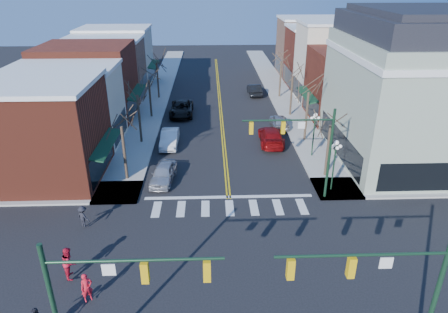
{
  "coord_description": "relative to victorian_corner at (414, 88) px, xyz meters",
  "views": [
    {
      "loc": [
        -1.35,
        -19.0,
        15.82
      ],
      "look_at": [
        -0.31,
        9.26,
        2.8
      ],
      "focal_mm": 32.0,
      "sensor_mm": 36.0,
      "label": 1
    }
  ],
  "objects": [
    {
      "name": "lamppost_midblock",
      "position": [
        -8.3,
        0.5,
        -3.7
      ],
      "size": [
        0.36,
        0.36,
        4.33
      ],
      "color": "#14331E",
      "rests_on": "ground"
    },
    {
      "name": "bldg_left_tan",
      "position": [
        -32.0,
        21.25,
        -2.76
      ],
      "size": [
        10.0,
        7.5,
        7.8
      ],
      "primitive_type": "cube",
      "color": "#946951",
      "rests_on": "ground"
    },
    {
      "name": "ground",
      "position": [
        -16.5,
        -14.5,
        -6.66
      ],
      "size": [
        160.0,
        160.0,
        0.0
      ],
      "primitive_type": "plane",
      "color": "black",
      "rests_on": "ground"
    },
    {
      "name": "tree_right_d",
      "position": [
        -8.1,
        20.5,
        -4.17
      ],
      "size": [
        0.24,
        0.24,
        4.97
      ],
      "primitive_type": "cylinder",
      "color": "#382B21",
      "rests_on": "ground"
    },
    {
      "name": "bldg_right_stucco",
      "position": [
        -1.0,
        19.0,
        -1.66
      ],
      "size": [
        10.0,
        7.0,
        10.0
      ],
      "primitive_type": "cube",
      "color": "beige",
      "rests_on": "ground"
    },
    {
      "name": "tree_left_d",
      "position": [
        -24.9,
        20.5,
        -4.21
      ],
      "size": [
        0.24,
        0.24,
        4.9
      ],
      "primitive_type": "cylinder",
      "color": "#382B21",
      "rests_on": "ground"
    },
    {
      "name": "tree_left_c",
      "position": [
        -24.9,
        12.5,
        -4.38
      ],
      "size": [
        0.24,
        0.24,
        4.55
      ],
      "primitive_type": "cylinder",
      "color": "#382B21",
      "rests_on": "ground"
    },
    {
      "name": "traffic_mast_near_left",
      "position": [
        -22.05,
        -21.9,
        -1.95
      ],
      "size": [
        6.6,
        0.28,
        7.2
      ],
      "color": "#14331E",
      "rests_on": "ground"
    },
    {
      "name": "bldg_right_tan",
      "position": [
        -1.0,
        34.5,
        -2.16
      ],
      "size": [
        10.0,
        8.0,
        9.0
      ],
      "primitive_type": "cube",
      "color": "#946951",
      "rests_on": "ground"
    },
    {
      "name": "bldg_right_brick_b",
      "position": [
        -1.0,
        26.5,
        -2.41
      ],
      "size": [
        10.0,
        8.0,
        8.5
      ],
      "primitive_type": "cube",
      "color": "maroon",
      "rests_on": "ground"
    },
    {
      "name": "bldg_left_stucco_b",
      "position": [
        -32.0,
        29.0,
        -2.56
      ],
      "size": [
        10.0,
        8.0,
        8.2
      ],
      "primitive_type": "cube",
      "color": "beige",
      "rests_on": "ground"
    },
    {
      "name": "bldg_left_stucco_a",
      "position": [
        -32.0,
        5.0,
        -2.91
      ],
      "size": [
        10.0,
        7.0,
        7.5
      ],
      "primitive_type": "cube",
      "color": "beige",
      "rests_on": "ground"
    },
    {
      "name": "tree_left_a",
      "position": [
        -24.9,
        -3.5,
        -4.28
      ],
      "size": [
        0.24,
        0.24,
        4.76
      ],
      "primitive_type": "cylinder",
      "color": "#382B21",
      "rests_on": "ground"
    },
    {
      "name": "tree_right_b",
      "position": [
        -8.1,
        4.5,
        -4.07
      ],
      "size": [
        0.24,
        0.24,
        5.18
      ],
      "primitive_type": "cylinder",
      "color": "#382B21",
      "rests_on": "ground"
    },
    {
      "name": "tree_left_b",
      "position": [
        -24.9,
        4.5,
        -4.14
      ],
      "size": [
        0.24,
        0.24,
        5.04
      ],
      "primitive_type": "cylinder",
      "color": "#382B21",
      "rests_on": "ground"
    },
    {
      "name": "bldg_right_brick_a",
      "position": [
        -1.0,
        11.25,
        -2.66
      ],
      "size": [
        10.0,
        8.5,
        8.0
      ],
      "primitive_type": "cube",
      "color": "maroon",
      "rests_on": "ground"
    },
    {
      "name": "pedestrian_red_b",
      "position": [
        -25.85,
        -15.42,
        -5.53
      ],
      "size": [
        0.96,
        1.1,
        1.95
      ],
      "primitive_type": "imported",
      "rotation": [
        0.0,
        0.0,
        1.83
      ],
      "color": "red",
      "rests_on": "sidewalk_left"
    },
    {
      "name": "victorian_corner",
      "position": [
        0.0,
        0.0,
        0.0
      ],
      "size": [
        12.25,
        14.25,
        13.3
      ],
      "color": "#96A38D",
      "rests_on": "ground"
    },
    {
      "name": "car_left_near",
      "position": [
        -21.8,
        -3.92,
        -5.91
      ],
      "size": [
        2.23,
        4.57,
        1.5
      ],
      "primitive_type": "imported",
      "rotation": [
        0.0,
        0.0,
        -0.11
      ],
      "color": "#BAB9BF",
      "rests_on": "ground"
    },
    {
      "name": "tree_right_c",
      "position": [
        -8.1,
        12.5,
        -4.24
      ],
      "size": [
        0.24,
        0.24,
        4.83
      ],
      "primitive_type": "cylinder",
      "color": "#382B21",
      "rests_on": "ground"
    },
    {
      "name": "bldg_left_brick_b",
      "position": [
        -32.0,
        13.0,
        -2.41
      ],
      "size": [
        10.0,
        9.0,
        8.5
      ],
      "primitive_type": "cube",
      "color": "maroon",
      "rests_on": "ground"
    },
    {
      "name": "tree_right_a",
      "position": [
        -8.1,
        -3.5,
        -4.35
      ],
      "size": [
        0.24,
        0.24,
        4.62
      ],
      "primitive_type": "cylinder",
      "color": "#382B21",
      "rests_on": "ground"
    },
    {
      "name": "car_right_near",
      "position": [
        -11.7,
        3.84,
        -5.84
      ],
      "size": [
        2.5,
        5.73,
        1.64
      ],
      "primitive_type": "imported",
      "rotation": [
        0.0,
        0.0,
        3.11
      ],
      "color": "maroon",
      "rests_on": "ground"
    },
    {
      "name": "bldg_left_brick_a",
      "position": [
        -32.0,
        -2.75,
        -2.66
      ],
      "size": [
        10.0,
        8.5,
        8.0
      ],
      "primitive_type": "cube",
      "color": "maroon",
      "rests_on": "ground"
    },
    {
      "name": "pedestrian_red_a",
      "position": [
        -24.39,
        -17.3,
        -5.68
      ],
      "size": [
        0.73,
        0.67,
        1.66
      ],
      "primitive_type": "imported",
      "rotation": [
        0.0,
        0.0,
        0.58
      ],
      "color": "red",
      "rests_on": "sidewalk_left"
    },
    {
      "name": "pedestrian_dark_b",
      "position": [
        -26.5,
        -10.47,
        -5.73
      ],
      "size": [
        1.15,
        1.03,
        1.55
      ],
      "primitive_type": "imported",
      "rotation": [
        0.0,
        0.0,
        2.56
      ],
      "color": "black",
      "rests_on": "sidewalk_left"
    },
    {
      "name": "sidewalk_left",
      "position": [
        -25.25,
        5.5,
        -6.58
      ],
      "size": [
        3.5,
        70.0,
        0.15
      ],
      "primitive_type": "cube",
      "color": "#9E9B93",
      "rests_on": "ground"
    },
    {
      "name": "car_right_mid",
      "position": [
        -10.1,
        8.51,
        -5.93
      ],
      "size": [
        1.8,
        4.29,
        1.45
      ],
      "primitive_type": "imported",
      "rotation": [
        0.0,
        0.0,
        3.16
      ],
      "color": "#ACADB1",
      "rests_on": "ground"
    },
    {
      "name": "traffic_mast_far_right",
      "position": [
        -10.95,
        -7.1,
        -1.95
      ],
      "size": [
        6.6,
        0.28,
        7.2
      ],
      "color": "#14331E",
      "rests_on": "ground"
    },
    {
      "name": "car_right_far",
      "position": [
        -11.48,
        21.74,
        -5.89
      ],
      "size": [
        1.86,
        4.74,
        1.54
      ],
      "primitive_type": "imported",
      "rotation": [
        0.0,
        0.0,
        3.19
      ],
      "color": "black",
      "rests_on": "ground"
    },
    {
      "name": "traffic_mast_near_right",
      "position": [
        -10.95,
        -21.9,
        -1.95
      ],
      "size": [
        6.6,
        0.28,
        7.2
      ],
      "color": "#14331E",
      "rests_on": "ground"
    },
    {
      "name": "car_left_mid",
      "position": [
        -21.94,
        3.68,
        -5.88
      ],
      "size": [
        1.68,
        4.72,
        1.55
      ],
      "primitive_type": "imported",
      "rotation": [
        0.0,
        0.0,
        -0.01
      ],
      "color": "white",
      "rests_on": "ground"
    },
    {
      "name": "car_left_far",
      "position": [
        -21.3,
        13.21,
        -5.84
      ],
      "size": [
        2.71,
        5.86,
        1.63
      ],
      "primitive_type": "imported",
      "rotation": [
        0.0,
        0.0,
        0.0
      ],
      "color": "black",
      "rests_on": "ground"
    },
    {
      "name": "lamppost_corner",
      "position": [
        -8.3,
        -6.0,
        -3.7
      ],
      "size": [
        0.36,
        0.36,
        4.33
      ],
      "color": "#14331E",
      "rests_on": "ground"
    },
    {
      "name": "sidewalk_right",
      "position": [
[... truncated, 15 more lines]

